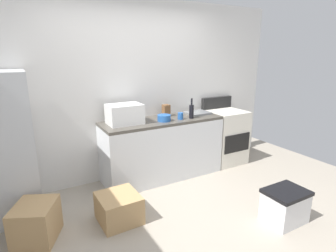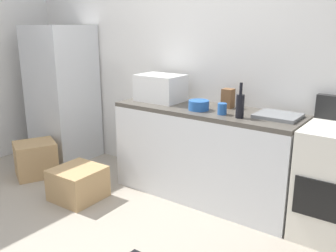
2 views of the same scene
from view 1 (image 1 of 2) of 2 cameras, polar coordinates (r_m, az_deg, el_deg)
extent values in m
plane|color=#9E9384|center=(3.23, 4.61, -19.59)|extent=(6.00, 6.00, 0.00)
cube|color=silver|center=(4.06, -7.36, 7.42)|extent=(5.00, 0.10, 2.60)
cube|color=silver|center=(4.09, -1.17, -4.99)|extent=(1.80, 0.60, 0.86)
cube|color=#4C473F|center=(3.96, -1.20, 1.14)|extent=(1.80, 0.60, 0.04)
cube|color=silver|center=(3.49, -31.98, -4.00)|extent=(0.68, 0.66, 1.66)
cube|color=silver|center=(4.75, 11.91, -2.17)|extent=(0.60, 0.60, 0.90)
cube|color=black|center=(4.55, 14.41, -3.51)|extent=(0.52, 0.02, 0.30)
cube|color=black|center=(4.81, 10.23, 4.88)|extent=(0.60, 0.08, 0.20)
cube|color=white|center=(3.72, -9.16, 2.50)|extent=(0.46, 0.34, 0.27)
cube|color=slate|center=(4.34, 6.26, 2.78)|extent=(0.36, 0.32, 0.03)
cylinder|color=black|center=(4.01, 4.97, 3.03)|extent=(0.07, 0.07, 0.20)
cylinder|color=black|center=(3.98, 5.02, 5.15)|extent=(0.03, 0.03, 0.10)
cylinder|color=#2659A5|center=(3.94, 2.64, 2.13)|extent=(0.08, 0.08, 0.10)
cube|color=brown|center=(4.13, -0.41, 3.29)|extent=(0.10, 0.10, 0.18)
cylinder|color=#2659A5|center=(3.84, -0.84, 1.72)|extent=(0.19, 0.19, 0.09)
cube|color=tan|center=(3.17, -26.13, -17.79)|extent=(0.53, 0.55, 0.39)
cube|color=tan|center=(3.21, -10.35, -16.67)|extent=(0.45, 0.46, 0.31)
cube|color=silver|center=(3.41, 23.44, -15.50)|extent=(0.44, 0.34, 0.34)
cube|color=black|center=(3.32, 23.78, -12.66)|extent=(0.46, 0.36, 0.04)
camera|label=2|loc=(3.52, 53.37, 6.17)|focal=38.91mm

